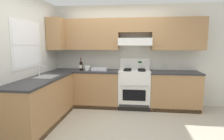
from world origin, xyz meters
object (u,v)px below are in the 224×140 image
(paper_towel_roll, at_px, (87,68))
(bowl, at_px, (99,70))
(stove, at_px, (134,88))
(wine_bottle, at_px, (81,65))

(paper_towel_roll, bearing_deg, bowl, 1.93)
(bowl, bearing_deg, paper_towel_roll, -178.07)
(stove, xyz_separation_m, bowl, (-0.87, 0.00, 0.45))
(bowl, relative_size, paper_towel_roll, 2.98)
(wine_bottle, height_order, bowl, wine_bottle)
(stove, height_order, paper_towel_roll, stove)
(wine_bottle, bearing_deg, paper_towel_roll, 9.89)
(wine_bottle, xyz_separation_m, bowl, (0.46, 0.04, -0.11))
(wine_bottle, bearing_deg, stove, 1.55)
(bowl, distance_m, paper_towel_roll, 0.31)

